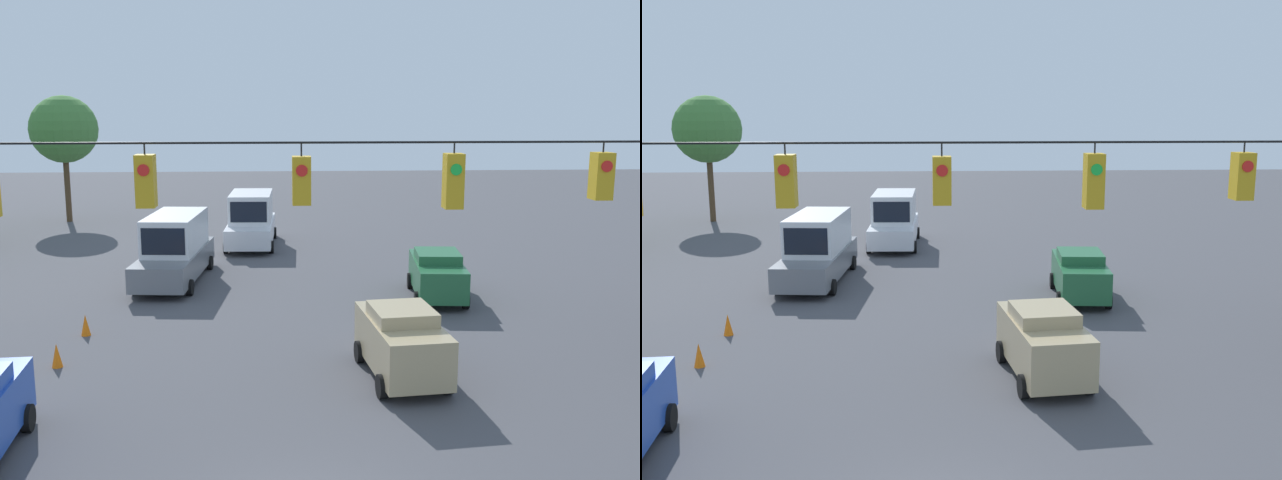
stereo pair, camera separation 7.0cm
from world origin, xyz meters
TOP-DOWN VIEW (x-y plane):
  - overhead_signal_span at (0.06, -0.89)m, footprint 19.69×0.38m
  - sedan_green_oncoming_far at (-5.77, -15.32)m, footprint 2.33×4.69m
  - sedan_tan_crossing_near at (-2.95, -7.19)m, footprint 2.31×4.27m
  - box_truck_grey_withflow_far at (4.83, -18.79)m, footprint 2.85×7.09m
  - box_truck_white_withflow_deep at (1.85, -26.51)m, footprint 2.70×6.39m
  - traffic_cone_nearest at (6.75, -5.65)m, footprint 0.31×0.31m
  - traffic_cone_second at (6.83, -8.53)m, footprint 0.31×0.31m
  - traffic_cone_third at (6.76, -11.42)m, footprint 0.31×0.31m
  - tree_horizon_right at (13.94, -35.16)m, footprint 4.26×4.26m

SIDE VIEW (x-z plane):
  - traffic_cone_nearest at x=6.75m, z-range 0.00..0.71m
  - traffic_cone_second at x=6.83m, z-range 0.00..0.71m
  - traffic_cone_third at x=6.76m, z-range 0.00..0.71m
  - sedan_green_oncoming_far at x=-5.77m, z-range 0.04..1.90m
  - sedan_tan_crossing_near at x=-2.95m, z-range 0.04..2.05m
  - box_truck_white_withflow_deep at x=1.85m, z-range -0.02..2.81m
  - box_truck_grey_withflow_far at x=4.83m, z-range -0.02..2.85m
  - overhead_signal_span at x=0.06m, z-range 1.23..8.55m
  - tree_horizon_right at x=13.94m, z-range 1.87..9.93m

